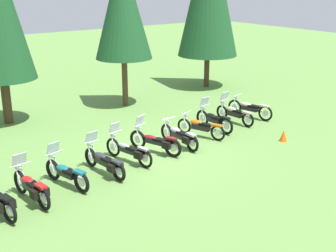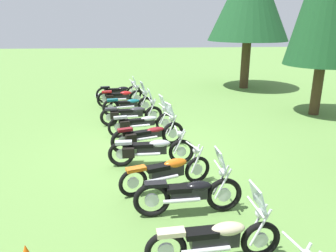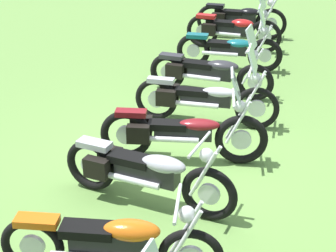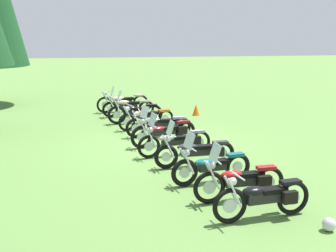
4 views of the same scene
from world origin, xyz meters
name	(u,v)px [view 2 (image 2 of 4)]	position (x,y,z in m)	size (l,w,h in m)	color
ground_plane	(147,148)	(0.00, 0.00, 0.00)	(80.00, 80.00, 0.00)	#608C42
motorcycle_0	(118,92)	(-6.27, -1.21, 0.48)	(0.82, 2.21, 1.03)	black
motorcycle_1	(121,97)	(-5.19, -1.02, 0.49)	(0.74, 2.22, 1.39)	black
motorcycle_2	(129,104)	(-3.90, -0.62, 0.45)	(0.81, 2.17, 1.37)	black
motorcycle_3	(131,113)	(-2.44, -0.52, 0.45)	(0.71, 2.36, 1.36)	black
motorcycle_4	(141,122)	(-1.22, -0.13, 0.46)	(0.85, 2.35, 1.37)	black
motorcycle_5	(148,135)	(0.07, 0.04, 0.47)	(1.02, 2.29, 1.39)	black
motorcycle_6	(150,150)	(1.26, 0.07, 0.45)	(0.68, 2.35, 1.01)	black
motorcycle_7	(168,171)	(2.63, 0.43, 0.46)	(0.97, 2.21, 0.99)	black
motorcycle_8	(190,193)	(3.71, 0.79, 0.48)	(0.64, 2.24, 1.38)	black
motorcycle_9	(217,238)	(5.15, 1.00, 0.47)	(0.63, 2.26, 1.35)	black
dropped_helmet	(98,96)	(-7.03, -2.29, 0.14)	(0.28, 0.28, 0.28)	silver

